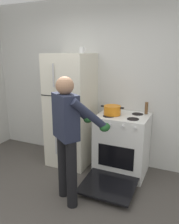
{
  "coord_description": "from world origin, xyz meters",
  "views": [
    {
      "loc": [
        1.36,
        -1.65,
        1.88
      ],
      "look_at": [
        0.03,
        1.32,
        1.0
      ],
      "focal_mm": 36.62,
      "sensor_mm": 36.0,
      "label": 1
    }
  ],
  "objects": [
    {
      "name": "kitchen_wall_back",
      "position": [
        0.0,
        1.95,
        1.35
      ],
      "size": [
        6.0,
        0.1,
        2.7
      ],
      "primitive_type": "cube",
      "color": "silver",
      "rests_on": "ground"
    },
    {
      "name": "refrigerator",
      "position": [
        -0.42,
        1.57,
        0.92
      ],
      "size": [
        0.68,
        0.72,
        1.84
      ],
      "color": "silver",
      "rests_on": "ground"
    },
    {
      "name": "stove_range",
      "position": [
        0.47,
        1.55,
        0.46
      ],
      "size": [
        0.76,
        1.24,
        0.94
      ],
      "color": "white",
      "rests_on": "ground"
    },
    {
      "name": "person_cook",
      "position": [
        0.07,
        0.61,
        0.96
      ],
      "size": [
        0.69,
        0.74,
        1.6
      ],
      "color": "black",
      "rests_on": "ground"
    },
    {
      "name": "red_pot",
      "position": [
        0.31,
        1.52,
        1.01
      ],
      "size": [
        0.36,
        0.26,
        0.14
      ],
      "color": "orange",
      "rests_on": "stove_range"
    },
    {
      "name": "coffee_mug",
      "position": [
        -0.24,
        1.62,
        1.88
      ],
      "size": [
        0.11,
        0.08,
        0.1
      ],
      "color": "silver",
      "rests_on": "refrigerator"
    },
    {
      "name": "pepper_mill",
      "position": [
        0.77,
        1.77,
        1.03
      ],
      "size": [
        0.05,
        0.05,
        0.18
      ],
      "primitive_type": "cylinder",
      "color": "brown",
      "rests_on": "stove_range"
    }
  ]
}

